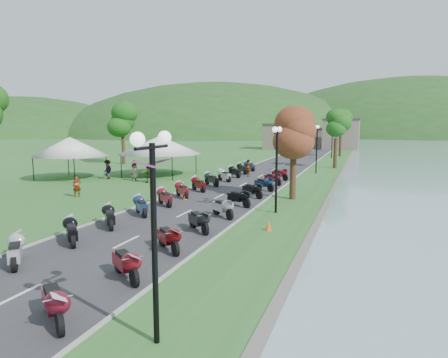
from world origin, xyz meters
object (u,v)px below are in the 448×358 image
(vendor_tent_main, at_px, (160,156))
(pedestrian_a, at_px, (77,197))
(pedestrian_c, at_px, (108,179))
(streetlamp_near, at_px, (154,242))
(pedestrian_b, at_px, (133,180))

(vendor_tent_main, relative_size, pedestrian_a, 3.49)
(vendor_tent_main, xyz_separation_m, pedestrian_c, (-3.42, -4.06, -2.00))
(vendor_tent_main, bearing_deg, streetlamp_near, -61.64)
(pedestrian_a, bearing_deg, pedestrian_b, 45.73)
(pedestrian_a, bearing_deg, streetlamp_near, -95.02)
(pedestrian_b, relative_size, pedestrian_c, 0.84)
(vendor_tent_main, relative_size, pedestrian_b, 3.61)
(pedestrian_b, bearing_deg, pedestrian_c, -17.72)
(pedestrian_c, bearing_deg, pedestrian_a, 17.06)
(streetlamp_near, bearing_deg, pedestrian_a, 134.38)
(streetlamp_near, height_order, pedestrian_a, streetlamp_near)
(vendor_tent_main, height_order, pedestrian_c, vendor_tent_main)
(streetlamp_near, bearing_deg, vendor_tent_main, 118.36)
(vendor_tent_main, height_order, pedestrian_b, vendor_tent_main)
(streetlamp_near, distance_m, pedestrian_c, 30.38)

